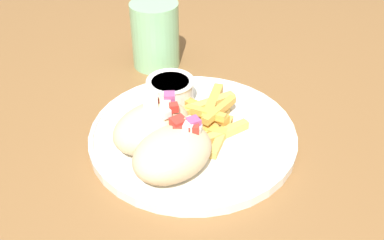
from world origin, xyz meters
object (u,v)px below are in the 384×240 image
Objects in this scene: sauce_ramekin at (171,91)px; water_glass at (155,38)px; plate at (192,134)px; pita_sandwich_near at (173,152)px; pita_sandwich_far at (152,126)px; fries_pile at (208,118)px.

water_glass reaches higher than sauce_ramekin.
plate is at bearing -113.17° from water_glass.
pita_sandwich_near is at bearing -145.72° from plate.
pita_sandwich_far is 0.09m from fries_pile.
fries_pile reaches higher than plate.
plate is 2.57× the size of pita_sandwich_far.
water_glass reaches higher than plate.
plate is at bearing 176.98° from fries_pile.
pita_sandwich_far reaches higher than plate.
water_glass reaches higher than pita_sandwich_near.
water_glass is at bearing 73.75° from fries_pile.
sauce_ramekin is 0.63× the size of water_glass.
plate is 0.07m from pita_sandwich_far.
fries_pile is at bearing -3.02° from plate.
pita_sandwich_near is 1.00× the size of fries_pile.
pita_sandwich_far is at bearing 171.05° from fries_pile.
plate is 4.02× the size of sauce_ramekin.
sauce_ramekin is 0.15m from water_glass.
fries_pile is at bearing 19.40° from pita_sandwich_near.
pita_sandwich_far is at bearing 74.99° from pita_sandwich_near.
sauce_ramekin reaches higher than plate.
pita_sandwich_near is 1.61× the size of sauce_ramekin.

